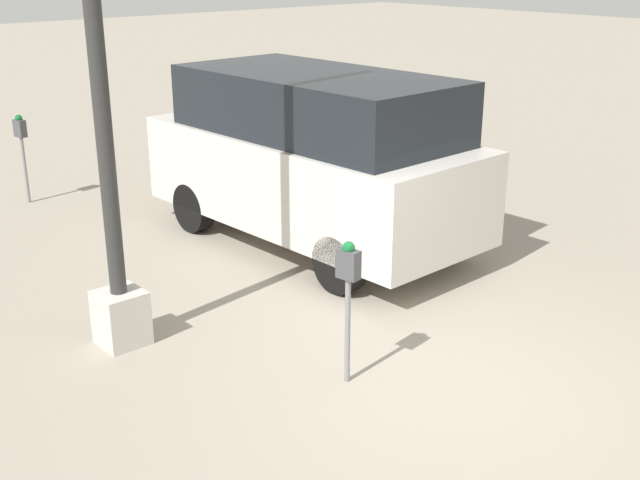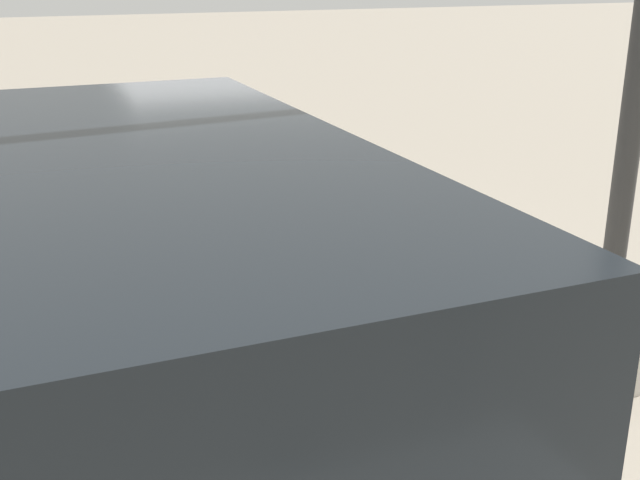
# 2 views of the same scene
# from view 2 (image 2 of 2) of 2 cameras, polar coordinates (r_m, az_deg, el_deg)

# --- Properties ---
(ground_plane) EXTENTS (80.00, 80.00, 0.00)m
(ground_plane) POSITION_cam_2_polar(r_m,az_deg,el_deg) (7.74, -4.08, -3.33)
(ground_plane) COLOR gray
(parking_meter_near) EXTENTS (0.22, 0.14, 1.34)m
(parking_meter_near) POSITION_cam_2_polar(r_m,az_deg,el_deg) (6.98, 2.00, 2.77)
(parking_meter_near) COLOR gray
(parking_meter_near) RESTS_ON ground
(lamp_post) EXTENTS (0.44, 0.44, 6.49)m
(lamp_post) POSITION_cam_2_polar(r_m,az_deg,el_deg) (5.67, 21.54, 9.83)
(lamp_post) COLOR beige
(lamp_post) RESTS_ON ground
(parked_van) EXTENTS (4.70, 2.09, 2.26)m
(parked_van) POSITION_cam_2_polar(r_m,az_deg,el_deg) (3.69, -11.02, -9.91)
(parked_van) COLOR beige
(parked_van) RESTS_ON ground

